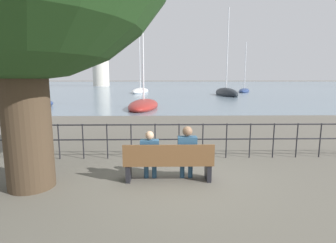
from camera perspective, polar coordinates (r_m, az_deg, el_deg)
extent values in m
plane|color=#605B51|center=(6.31, 0.10, -12.60)|extent=(1000.00, 1000.00, 0.00)
cube|color=slate|center=(166.89, -1.21, 8.34)|extent=(600.00, 300.00, 0.01)
cylinder|color=#423323|center=(6.26, -28.50, 1.92)|extent=(0.97, 0.97, 3.34)
cube|color=brown|center=(6.16, 0.10, -8.92)|extent=(2.06, 0.45, 0.05)
cube|color=brown|center=(5.89, 0.15, -7.23)|extent=(2.06, 0.04, 0.45)
cube|color=black|center=(6.28, -8.55, -10.83)|extent=(0.10, 0.41, 0.40)
cube|color=black|center=(6.32, 8.69, -10.70)|extent=(0.10, 0.41, 0.40)
cylinder|color=navy|center=(6.38, -4.76, -10.20)|extent=(0.11, 0.11, 0.45)
cylinder|color=navy|center=(6.37, -3.00, -10.21)|extent=(0.11, 0.11, 0.45)
cube|color=navy|center=(6.21, -3.94, -8.08)|extent=(0.36, 0.26, 0.14)
cube|color=navy|center=(6.07, -4.00, -6.43)|extent=(0.43, 0.24, 0.52)
sphere|color=tan|center=(5.98, -4.04, -3.03)|extent=(0.20, 0.20, 0.20)
cylinder|color=navy|center=(6.39, 3.12, -10.16)|extent=(0.11, 0.11, 0.45)
cylinder|color=navy|center=(6.41, 4.89, -10.13)|extent=(0.11, 0.11, 0.45)
cube|color=navy|center=(6.23, 4.11, -8.02)|extent=(0.37, 0.26, 0.14)
cube|color=navy|center=(6.07, 4.21, -6.04)|extent=(0.43, 0.24, 0.59)
sphere|color=#846047|center=(5.98, 4.26, -2.13)|extent=(0.23, 0.23, 0.23)
cylinder|color=black|center=(8.99, -31.13, -3.82)|extent=(0.04, 0.04, 1.05)
cylinder|color=black|center=(8.66, -27.04, -3.95)|extent=(0.04, 0.04, 1.05)
cylinder|color=black|center=(8.37, -22.66, -4.07)|extent=(0.04, 0.04, 1.05)
cylinder|color=black|center=(8.14, -18.00, -4.16)|extent=(0.04, 0.04, 1.05)
cylinder|color=black|center=(7.97, -13.09, -4.24)|extent=(0.04, 0.04, 1.05)
cylinder|color=black|center=(7.85, -8.01, -4.28)|extent=(0.04, 0.04, 1.05)
cylinder|color=black|center=(7.80, -2.81, -4.29)|extent=(0.04, 0.04, 1.05)
cylinder|color=black|center=(7.81, 2.41, -4.27)|extent=(0.04, 0.04, 1.05)
cylinder|color=black|center=(7.89, 7.58, -4.21)|extent=(0.04, 0.04, 1.05)
cylinder|color=black|center=(8.03, 12.60, -4.12)|extent=(0.04, 0.04, 1.05)
cylinder|color=black|center=(8.22, 17.41, -4.00)|extent=(0.04, 0.04, 1.05)
cylinder|color=black|center=(8.48, 21.97, -3.87)|extent=(0.04, 0.04, 1.05)
cylinder|color=black|center=(8.78, 26.24, -3.72)|extent=(0.04, 0.04, 1.05)
cylinder|color=black|center=(9.13, 30.20, -3.56)|extent=(0.04, 0.04, 1.05)
cylinder|color=black|center=(7.70, -0.20, -0.70)|extent=(13.48, 0.04, 0.04)
cylinder|color=black|center=(7.79, -0.20, -3.91)|extent=(13.48, 0.04, 0.04)
ellipsoid|color=black|center=(39.58, 12.52, 6.01)|extent=(2.52, 8.99, 1.63)
cylinder|color=silver|center=(39.75, 12.84, 15.02)|extent=(0.14, 0.14, 11.49)
ellipsoid|color=white|center=(46.87, -6.05, 6.54)|extent=(3.56, 8.43, 1.25)
cylinder|color=silver|center=(46.93, -6.16, 12.94)|extent=(0.14, 0.14, 9.74)
ellipsoid|color=maroon|center=(21.81, -5.31, 3.49)|extent=(2.73, 7.22, 1.00)
cylinder|color=silver|center=(21.76, -5.45, 12.94)|extent=(0.14, 0.14, 6.58)
ellipsoid|color=navy|center=(51.55, 16.25, 6.41)|extent=(4.39, 7.48, 1.01)
cylinder|color=silver|center=(51.56, 16.48, 11.48)|extent=(0.14, 0.14, 8.54)
ellipsoid|color=navy|center=(23.59, -29.92, 2.80)|extent=(4.55, 7.58, 1.16)
cylinder|color=silver|center=(23.57, -30.71, 12.44)|extent=(0.14, 0.14, 7.25)
cylinder|color=beige|center=(97.21, -14.47, 12.14)|extent=(5.66, 5.66, 15.80)
cylinder|color=#2D2D33|center=(98.12, -14.69, 17.31)|extent=(3.96, 3.96, 1.93)
cone|color=#4C1E19|center=(98.39, -14.73, 18.30)|extent=(4.53, 4.53, 1.54)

